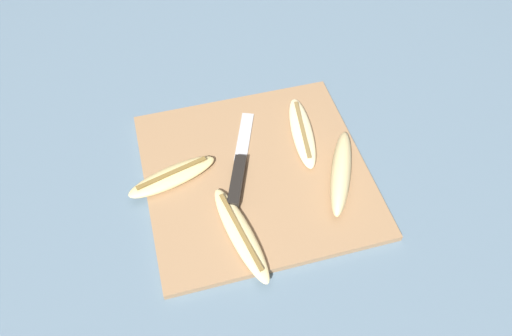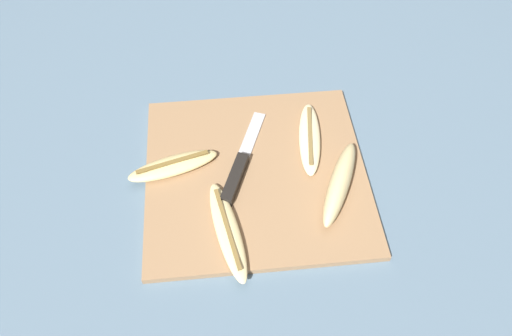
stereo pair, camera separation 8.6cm
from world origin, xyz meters
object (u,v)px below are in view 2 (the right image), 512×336
Objects in this scene: banana_ripe_center at (228,230)px; banana_mellow_near at (340,183)px; knife at (238,171)px; banana_spotted_left at (173,166)px; banana_cream_curved at (310,138)px.

banana_ripe_center is 0.20m from banana_mellow_near.
knife is at bearing 162.76° from banana_mellow_near.
banana_ripe_center is (0.09, -0.14, -0.00)m from banana_spotted_left.
banana_spotted_left is at bearing 121.81° from banana_ripe_center.
banana_ripe_center is (-0.16, -0.18, 0.00)m from banana_cream_curved.
banana_ripe_center is at bearing -80.82° from knife.
banana_cream_curved and banana_ripe_center have the same top height.
banana_mellow_near reaches higher than banana_ripe_center.
knife is at bearing 77.48° from banana_ripe_center.
banana_spotted_left is 0.93× the size of banana_mellow_near.
banana_spotted_left is at bearing -170.70° from banana_cream_curved.
banana_cream_curved is at bearing 9.30° from banana_spotted_left.
knife and banana_ripe_center have the same top height.
banana_ripe_center is at bearing -58.19° from banana_spotted_left.
banana_spotted_left is at bearing -168.77° from knife.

